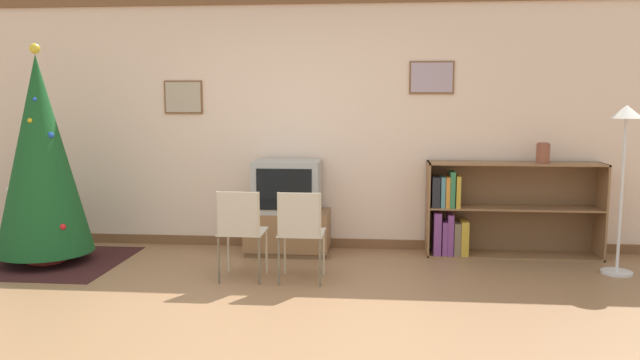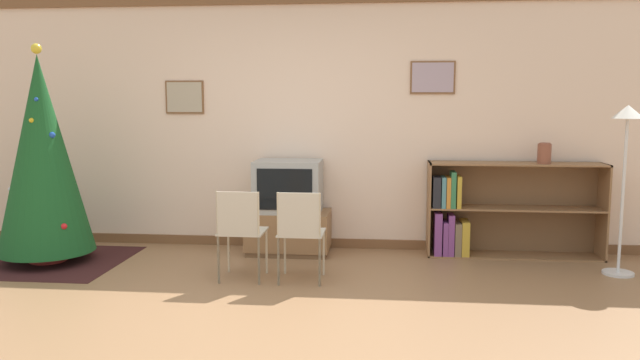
{
  "view_description": "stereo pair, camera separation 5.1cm",
  "coord_description": "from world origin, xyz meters",
  "px_view_note": "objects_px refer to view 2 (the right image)",
  "views": [
    {
      "loc": [
        0.82,
        -4.33,
        1.61
      ],
      "look_at": [
        0.3,
        1.28,
        0.88
      ],
      "focal_mm": 35.0,
      "sensor_mm": 36.0,
      "label": 1
    },
    {
      "loc": [
        0.87,
        -4.32,
        1.61
      ],
      "look_at": [
        0.3,
        1.28,
        0.88
      ],
      "focal_mm": 35.0,
      "sensor_mm": 36.0,
      "label": 2
    }
  ],
  "objects_px": {
    "folding_chair_right": "(300,230)",
    "standing_lamp": "(626,145)",
    "vase": "(544,153)",
    "tv_console": "(289,232)",
    "bookshelf": "(487,213)",
    "christmas_tree": "(42,155)",
    "folding_chair_left": "(240,229)",
    "television": "(288,186)"
  },
  "relations": [
    {
      "from": "vase",
      "to": "standing_lamp",
      "type": "bearing_deg",
      "value": -43.35
    },
    {
      "from": "christmas_tree",
      "to": "vase",
      "type": "xyz_separation_m",
      "value": [
        4.92,
        0.64,
        0.01
      ]
    },
    {
      "from": "folding_chair_right",
      "to": "bookshelf",
      "type": "height_order",
      "value": "bookshelf"
    },
    {
      "from": "tv_console",
      "to": "bookshelf",
      "type": "xyz_separation_m",
      "value": [
        2.05,
        0.1,
        0.22
      ]
    },
    {
      "from": "vase",
      "to": "folding_chair_left",
      "type": "bearing_deg",
      "value": -158.81
    },
    {
      "from": "television",
      "to": "folding_chair_right",
      "type": "relative_size",
      "value": 0.83
    },
    {
      "from": "folding_chair_left",
      "to": "standing_lamp",
      "type": "distance_m",
      "value": 3.54
    },
    {
      "from": "tv_console",
      "to": "vase",
      "type": "bearing_deg",
      "value": 0.97
    },
    {
      "from": "vase",
      "to": "standing_lamp",
      "type": "height_order",
      "value": "standing_lamp"
    },
    {
      "from": "tv_console",
      "to": "television",
      "type": "relative_size",
      "value": 1.26
    },
    {
      "from": "standing_lamp",
      "to": "bookshelf",
      "type": "bearing_deg",
      "value": 151.53
    },
    {
      "from": "christmas_tree",
      "to": "bookshelf",
      "type": "distance_m",
      "value": 4.48
    },
    {
      "from": "folding_chair_left",
      "to": "standing_lamp",
      "type": "bearing_deg",
      "value": 9.31
    },
    {
      "from": "folding_chair_left",
      "to": "vase",
      "type": "xyz_separation_m",
      "value": [
        2.85,
        1.1,
        0.6
      ]
    },
    {
      "from": "christmas_tree",
      "to": "folding_chair_left",
      "type": "height_order",
      "value": "christmas_tree"
    },
    {
      "from": "tv_console",
      "to": "vase",
      "type": "xyz_separation_m",
      "value": [
        2.58,
        0.04,
        0.85
      ]
    },
    {
      "from": "tv_console",
      "to": "vase",
      "type": "height_order",
      "value": "vase"
    },
    {
      "from": "folding_chair_right",
      "to": "standing_lamp",
      "type": "bearing_deg",
      "value": 10.98
    },
    {
      "from": "television",
      "to": "folding_chair_left",
      "type": "distance_m",
      "value": 1.12
    },
    {
      "from": "folding_chair_right",
      "to": "vase",
      "type": "height_order",
      "value": "vase"
    },
    {
      "from": "folding_chair_right",
      "to": "standing_lamp",
      "type": "height_order",
      "value": "standing_lamp"
    },
    {
      "from": "folding_chair_left",
      "to": "christmas_tree",
      "type": "bearing_deg",
      "value": 167.48
    },
    {
      "from": "television",
      "to": "standing_lamp",
      "type": "xyz_separation_m",
      "value": [
        3.16,
        -0.5,
        0.48
      ]
    },
    {
      "from": "bookshelf",
      "to": "tv_console",
      "type": "bearing_deg",
      "value": -177.14
    },
    {
      "from": "folding_chair_left",
      "to": "standing_lamp",
      "type": "xyz_separation_m",
      "value": [
        3.42,
        0.56,
        0.72
      ]
    },
    {
      "from": "television",
      "to": "bookshelf",
      "type": "relative_size",
      "value": 0.39
    },
    {
      "from": "christmas_tree",
      "to": "television",
      "type": "distance_m",
      "value": 2.44
    },
    {
      "from": "television",
      "to": "bookshelf",
      "type": "xyz_separation_m",
      "value": [
        2.05,
        0.1,
        -0.27
      ]
    },
    {
      "from": "vase",
      "to": "bookshelf",
      "type": "bearing_deg",
      "value": 173.77
    },
    {
      "from": "television",
      "to": "bookshelf",
      "type": "distance_m",
      "value": 2.07
    },
    {
      "from": "folding_chair_left",
      "to": "bookshelf",
      "type": "height_order",
      "value": "bookshelf"
    },
    {
      "from": "vase",
      "to": "standing_lamp",
      "type": "distance_m",
      "value": 0.8
    },
    {
      "from": "christmas_tree",
      "to": "vase",
      "type": "bearing_deg",
      "value": 7.47
    },
    {
      "from": "christmas_tree",
      "to": "tv_console",
      "type": "height_order",
      "value": "christmas_tree"
    },
    {
      "from": "christmas_tree",
      "to": "folding_chair_right",
      "type": "distance_m",
      "value": 2.71
    },
    {
      "from": "folding_chair_right",
      "to": "vase",
      "type": "relative_size",
      "value": 3.9
    },
    {
      "from": "tv_console",
      "to": "bookshelf",
      "type": "distance_m",
      "value": 2.06
    },
    {
      "from": "tv_console",
      "to": "television",
      "type": "bearing_deg",
      "value": -90.0
    },
    {
      "from": "folding_chair_right",
      "to": "bookshelf",
      "type": "xyz_separation_m",
      "value": [
        1.78,
        1.16,
        -0.03
      ]
    },
    {
      "from": "christmas_tree",
      "to": "television",
      "type": "relative_size",
      "value": 3.12
    },
    {
      "from": "folding_chair_left",
      "to": "folding_chair_right",
      "type": "distance_m",
      "value": 0.53
    },
    {
      "from": "tv_console",
      "to": "folding_chair_left",
      "type": "xyz_separation_m",
      "value": [
        -0.27,
        -1.06,
        0.25
      ]
    }
  ]
}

